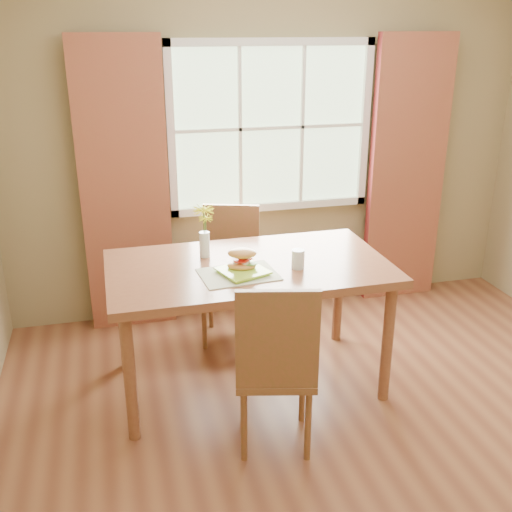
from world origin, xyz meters
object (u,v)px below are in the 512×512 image
object	(u,v)px
flower_vase	(204,227)
croissant_sandwich	(242,259)
chair_far	(230,267)
dining_table	(249,277)
water_glass	(298,259)
chair_near	(276,362)

from	to	relation	value
flower_vase	croissant_sandwich	bearing A→B (deg)	-60.67
chair_far	flower_vase	xyz separation A→B (m)	(-0.27, -0.51, 0.50)
croissant_sandwich	dining_table	bearing A→B (deg)	73.60
croissant_sandwich	chair_far	bearing A→B (deg)	97.34
croissant_sandwich	water_glass	bearing A→B (deg)	10.09
dining_table	croissant_sandwich	bearing A→B (deg)	-120.73
flower_vase	chair_far	bearing A→B (deg)	62.20
croissant_sandwich	water_glass	distance (m)	0.35
chair_near	croissant_sandwich	xyz separation A→B (m)	(-0.05, 0.59, 0.37)
croissant_sandwich	water_glass	size ratio (longest dim) A/B	1.69
dining_table	chair_near	world-z (taller)	chair_near
dining_table	croissant_sandwich	world-z (taller)	croissant_sandwich
water_glass	flower_vase	size ratio (longest dim) A/B	0.35
dining_table	water_glass	size ratio (longest dim) A/B	14.76
chair_far	dining_table	bearing A→B (deg)	-74.03
chair_near	flower_vase	size ratio (longest dim) A/B	3.03
croissant_sandwich	flower_vase	xyz separation A→B (m)	(-0.17, 0.31, 0.12)
dining_table	flower_vase	distance (m)	0.43
chair_far	water_glass	distance (m)	0.95
flower_vase	chair_near	bearing A→B (deg)	-76.30
chair_far	croissant_sandwich	bearing A→B (deg)	-78.37
chair_far	croissant_sandwich	xyz separation A→B (m)	(-0.09, -0.82, 0.38)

